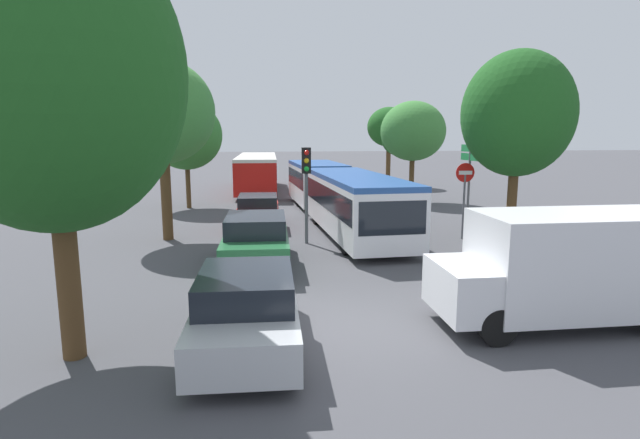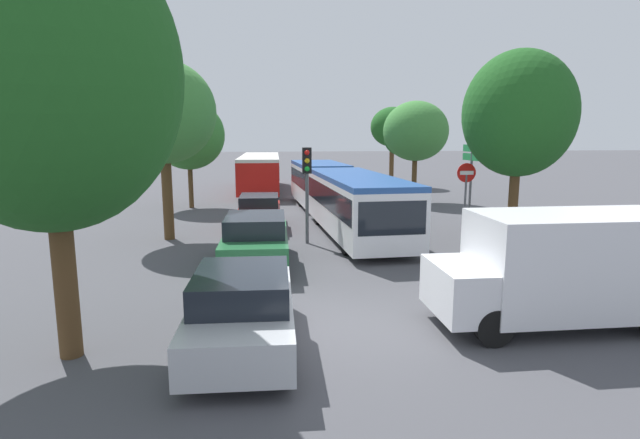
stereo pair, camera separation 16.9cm
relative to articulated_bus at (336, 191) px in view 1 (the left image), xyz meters
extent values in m
plane|color=#47474C|center=(-1.71, -12.31, -1.35)|extent=(200.00, 200.00, 0.00)
cube|color=silver|center=(0.21, -3.39, -0.15)|extent=(2.89, 8.91, 1.89)
cube|color=black|center=(0.21, -3.39, 0.20)|extent=(2.89, 8.56, 0.83)
cube|color=#234C93|center=(0.21, -3.39, 0.89)|extent=(2.89, 8.91, 0.18)
cube|color=silver|center=(-0.30, 4.91, -0.15)|extent=(2.72, 6.14, 1.89)
cube|color=black|center=(-0.30, 4.91, 0.20)|extent=(2.73, 5.90, 0.83)
cube|color=#234C93|center=(-0.30, 4.91, 0.89)|extent=(2.72, 6.14, 0.18)
cylinder|color=black|center=(-0.09, 1.45, -0.15)|extent=(1.80, 1.03, 1.74)
cube|color=black|center=(0.48, -7.73, 0.08)|extent=(2.08, 0.22, 1.02)
cylinder|color=black|center=(1.37, -6.13, -0.88)|extent=(0.33, 0.94, 0.92)
cylinder|color=black|center=(-0.60, -6.25, -0.88)|extent=(0.33, 0.94, 0.92)
cylinder|color=black|center=(1.02, -0.52, -0.88)|extent=(0.33, 0.94, 0.92)
cylinder|color=black|center=(-0.95, -0.65, -0.88)|extent=(0.33, 0.94, 0.92)
cylinder|color=black|center=(0.68, 4.97, -0.88)|extent=(0.33, 0.94, 0.92)
cylinder|color=black|center=(-1.29, 4.85, -0.88)|extent=(0.33, 0.94, 0.92)
cube|color=red|center=(-3.54, 12.37, -0.10)|extent=(2.72, 11.28, 1.95)
cube|color=black|center=(-3.54, 12.37, 0.25)|extent=(2.72, 10.72, 0.82)
cube|color=silver|center=(-3.54, 12.37, 0.97)|extent=(2.72, 11.28, 0.20)
cylinder|color=black|center=(-4.51, 16.10, -0.86)|extent=(0.31, 0.98, 0.98)
cylinder|color=black|center=(-2.42, 16.05, -0.86)|extent=(0.31, 0.98, 0.98)
cylinder|color=black|center=(-4.65, 9.02, -0.86)|extent=(0.31, 0.98, 0.98)
cylinder|color=black|center=(-2.56, 8.98, -0.86)|extent=(0.31, 0.98, 0.98)
cube|color=#B7BABF|center=(-3.65, -13.07, -0.74)|extent=(1.88, 4.25, 0.68)
cube|color=black|center=(-3.65, -13.17, -0.14)|extent=(1.69, 2.24, 0.52)
cylinder|color=black|center=(-4.37, -11.71, -1.03)|extent=(0.24, 0.65, 0.64)
cylinder|color=black|center=(-2.87, -11.74, -1.03)|extent=(0.24, 0.65, 0.64)
cylinder|color=black|center=(-4.43, -14.41, -1.03)|extent=(0.24, 0.65, 0.64)
cylinder|color=black|center=(-2.93, -14.44, -1.03)|extent=(0.24, 0.65, 0.64)
cube|color=#236638|center=(-3.51, -7.22, -0.72)|extent=(1.95, 4.41, 0.71)
cube|color=black|center=(-3.51, -7.32, -0.10)|extent=(1.76, 2.33, 0.54)
cylinder|color=black|center=(-4.26, -5.80, -1.01)|extent=(0.24, 0.67, 0.67)
cylinder|color=black|center=(-2.70, -5.84, -1.01)|extent=(0.24, 0.67, 0.67)
cylinder|color=black|center=(-4.32, -8.60, -1.01)|extent=(0.24, 0.67, 0.67)
cylinder|color=black|center=(-2.77, -8.63, -1.01)|extent=(0.24, 0.67, 0.67)
cube|color=#B21E19|center=(-3.46, -1.23, -0.78)|extent=(1.77, 4.01, 0.64)
cube|color=black|center=(-3.47, -1.33, -0.21)|extent=(1.60, 2.12, 0.49)
cylinder|color=black|center=(-4.14, 0.06, -1.04)|extent=(0.22, 0.61, 0.61)
cylinder|color=black|center=(-2.73, 0.02, -1.04)|extent=(0.22, 0.61, 0.61)
cylinder|color=black|center=(-4.20, -2.49, -1.04)|extent=(0.22, 0.61, 0.61)
cylinder|color=black|center=(-2.79, -2.52, -1.04)|extent=(0.22, 0.61, 0.61)
cube|color=silver|center=(3.03, -12.67, -0.04)|extent=(4.11, 2.03, 2.00)
cube|color=silver|center=(0.53, -12.69, -0.51)|extent=(0.91, 1.91, 1.00)
cylinder|color=black|center=(0.94, -13.52, -0.99)|extent=(0.72, 0.24, 0.72)
cylinder|color=black|center=(0.93, -11.84, -0.99)|extent=(0.72, 0.24, 0.72)
cylinder|color=black|center=(4.23, -11.82, -0.99)|extent=(0.72, 0.24, 0.72)
cylinder|color=#56595E|center=(-1.75, -4.42, 0.35)|extent=(0.12, 0.12, 3.40)
cube|color=black|center=(-1.75, -4.42, 1.60)|extent=(0.33, 0.25, 0.90)
sphere|color=red|center=(-1.75, -4.57, 1.88)|extent=(0.18, 0.18, 0.18)
sphere|color=#EAAD14|center=(-1.75, -4.57, 1.60)|extent=(0.18, 0.18, 0.18)
sphere|color=green|center=(-1.75, -4.57, 1.32)|extent=(0.18, 0.18, 0.18)
cylinder|color=#56595E|center=(4.08, -4.37, -0.15)|extent=(0.08, 0.08, 2.40)
cylinder|color=red|center=(4.08, -4.37, 1.12)|extent=(0.70, 0.03, 0.70)
cube|color=white|center=(4.08, -4.39, 1.12)|extent=(0.50, 0.04, 0.14)
cylinder|color=#56595E|center=(4.94, -2.76, 0.45)|extent=(0.10, 0.10, 3.60)
cube|color=#197A38|center=(4.94, -2.76, 1.95)|extent=(0.20, 1.40, 0.28)
cube|color=#197A38|center=(4.94, -2.76, 1.61)|extent=(0.20, 1.40, 0.28)
cylinder|color=#51381E|center=(-6.66, -13.10, 0.10)|extent=(0.39, 0.39, 2.90)
ellipsoid|color=#1E561E|center=(-6.66, -13.10, 3.49)|extent=(4.29, 4.29, 5.18)
ellipsoid|color=#33752D|center=(-6.20, -13.01, 2.72)|extent=(2.58, 2.58, 2.85)
cylinder|color=#51381E|center=(-6.78, -3.15, 0.28)|extent=(0.38, 0.38, 3.26)
ellipsoid|color=#3D7F38|center=(-6.78, -3.15, 3.29)|extent=(3.75, 3.75, 3.68)
ellipsoid|color=#33752D|center=(-7.07, -2.58, 2.74)|extent=(2.25, 2.25, 2.02)
cylinder|color=#51381E|center=(-7.11, 4.91, -0.11)|extent=(0.25, 0.25, 2.46)
ellipsoid|color=#33752D|center=(-7.11, 4.91, 2.46)|extent=(3.70, 3.70, 3.58)
cylinder|color=#51381E|center=(5.42, -5.35, 0.12)|extent=(0.34, 0.34, 2.94)
ellipsoid|color=#1E561E|center=(5.42, -5.35, 3.20)|extent=(3.78, 3.78, 4.28)
ellipsoid|color=#286623|center=(5.68, -4.92, 2.55)|extent=(2.27, 2.27, 2.35)
cylinder|color=#51381E|center=(5.24, 5.83, 0.03)|extent=(0.28, 0.28, 2.76)
ellipsoid|color=#3D7F38|center=(5.24, 5.83, 2.67)|extent=(3.64, 3.64, 3.34)
ellipsoid|color=#1E561E|center=(4.71, 6.37, 2.17)|extent=(2.19, 2.19, 1.83)
cylinder|color=#51381E|center=(6.17, 14.69, 0.29)|extent=(0.34, 0.34, 3.27)
ellipsoid|color=#1E561E|center=(6.17, 14.69, 3.01)|extent=(3.21, 3.21, 2.90)
ellipsoid|color=#3D7F38|center=(6.50, 14.43, 2.58)|extent=(1.93, 1.93, 1.60)
camera|label=1|loc=(-3.36, -21.80, 2.53)|focal=28.00mm
camera|label=2|loc=(-3.19, -21.82, 2.53)|focal=28.00mm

